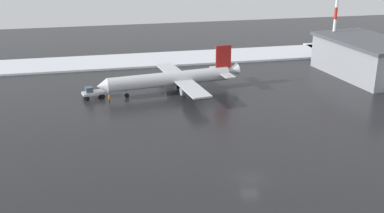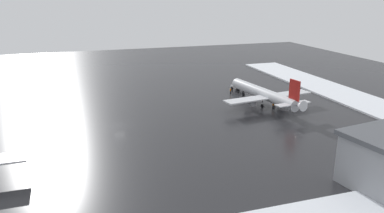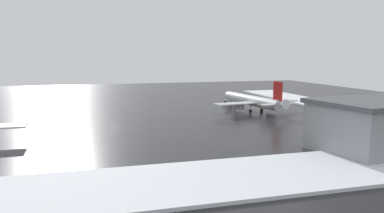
% 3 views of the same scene
% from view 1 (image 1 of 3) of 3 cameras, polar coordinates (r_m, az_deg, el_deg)
% --- Properties ---
extents(ground_plane, '(240.00, 240.00, 0.00)m').
position_cam_1_polar(ground_plane, '(68.79, 6.93, -8.47)').
color(ground_plane, '#232326').
extents(snow_bank_right, '(14.00, 116.00, 0.48)m').
position_cam_1_polar(snow_bank_right, '(129.71, -2.48, 5.68)').
color(snow_bank_right, white).
rests_on(snow_bank_right, ground_plane).
extents(airplane_parked_portside, '(26.28, 31.53, 9.37)m').
position_cam_1_polar(airplane_parked_portside, '(102.27, -2.29, 3.32)').
color(airplane_parked_portside, silver).
rests_on(airplane_parked_portside, ground_plane).
extents(pushback_tug, '(3.23, 4.99, 2.50)m').
position_cam_1_polar(pushback_tug, '(101.27, -11.72, 1.65)').
color(pushback_tug, silver).
rests_on(pushback_tug, ground_plane).
extents(ground_crew_mid_apron, '(0.36, 0.36, 1.71)m').
position_cam_1_polar(ground_crew_mid_apron, '(104.17, -0.33, 2.43)').
color(ground_crew_mid_apron, black).
rests_on(ground_crew_mid_apron, ground_plane).
extents(ground_crew_beside_wing, '(0.36, 0.36, 1.71)m').
position_cam_1_polar(ground_crew_beside_wing, '(97.93, -9.79, 0.94)').
color(ground_crew_beside_wing, black).
rests_on(ground_crew_beside_wing, ground_plane).
extents(antenna_mast, '(0.70, 0.70, 17.86)m').
position_cam_1_polar(antenna_mast, '(126.65, 16.48, 8.55)').
color(antenna_mast, red).
rests_on(antenna_mast, ground_plane).
extents(cargo_hangar, '(26.86, 18.36, 8.80)m').
position_cam_1_polar(cargo_hangar, '(121.22, 19.91, 5.49)').
color(cargo_hangar, gray).
rests_on(cargo_hangar, ground_plane).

